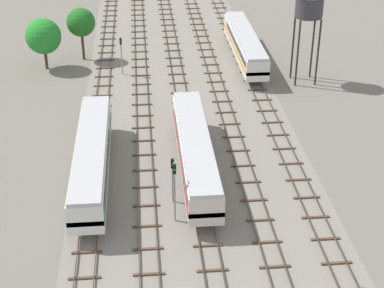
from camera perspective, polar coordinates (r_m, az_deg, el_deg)
The scene contains 16 objects.
ground_plane at distance 80.75m, azimuth -1.42°, elevation 6.62°, with size 480.00×480.00×0.00m, color slate.
ballast_bed at distance 80.75m, azimuth -1.42°, elevation 6.63°, with size 23.01×176.00×0.01m, color gray.
track_far_left at distance 81.64m, azimuth -8.18°, elevation 6.69°, with size 2.40×126.00×0.29m.
track_left at distance 81.49m, azimuth -4.83°, elevation 6.84°, with size 2.40×126.00×0.29m.
track_centre_left at distance 81.63m, azimuth -1.47°, elevation 6.97°, with size 2.40×126.00×0.29m.
track_centre at distance 82.04m, azimuth 1.87°, elevation 7.08°, with size 2.40×126.00×0.29m.
track_centre_right at distance 82.72m, azimuth 5.16°, elevation 7.17°, with size 2.40×126.00×0.29m.
diesel_railcar_far_left_nearest at distance 56.46m, azimuth -9.33°, elevation -1.11°, with size 2.96×20.50×3.80m.
diesel_railcar_centre_left_near at distance 56.72m, azimuth 0.28°, elevation -0.55°, with size 2.96×20.50×3.80m.
diesel_railcar_centre_right_mid at distance 84.14m, azimuth 4.95°, elevation 9.34°, with size 2.96×20.50×3.80m.
water_tower at distance 76.42m, azimuth 10.90°, elevation 12.46°, with size 3.55×3.55×11.38m.
signal_post_nearest at distance 52.45m, azimuth -1.83°, elevation -2.81°, with size 0.28×0.47×4.50m.
signal_post_near at distance 79.75m, azimuth -6.64°, elevation 8.64°, with size 0.28×0.47×5.07m.
signal_post_mid at distance 49.69m, azimuth -1.64°, elevation -3.85°, with size 0.28×0.47×5.65m.
lineside_tree_1 at distance 85.14m, azimuth -10.35°, elevation 11.11°, with size 3.88×3.88×7.23m.
lineside_tree_2 at distance 83.05m, azimuth -13.72°, elevation 9.75°, with size 4.66×4.66×6.84m.
Camera 1 is at (-4.70, -18.73, 30.25)m, focal length 57.07 mm.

